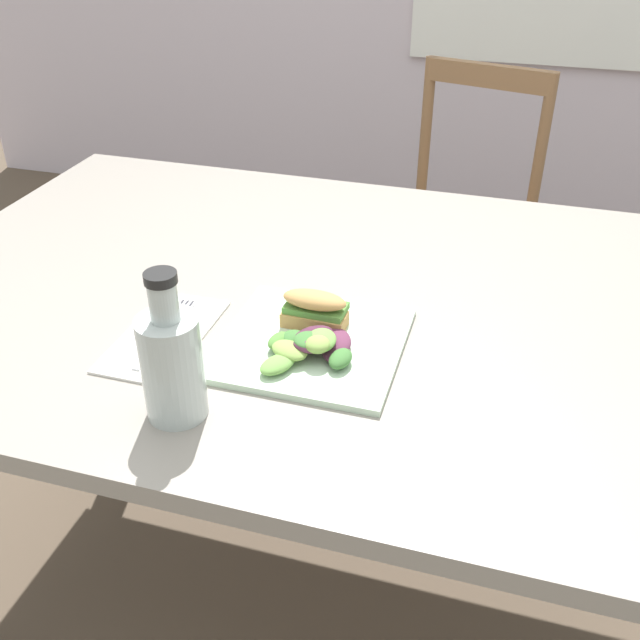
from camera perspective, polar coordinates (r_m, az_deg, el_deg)
ground_plane at (r=1.61m, az=1.12°, el=-23.09°), size 9.29×9.29×0.00m
dining_table at (r=1.22m, az=0.53°, el=-2.25°), size 1.42×0.94×0.74m
chair_wooden_far at (r=2.11m, az=10.65°, el=7.23°), size 0.49×0.49×0.87m
plate_lunch at (r=1.03m, az=-0.63°, el=-1.84°), size 0.25×0.25×0.01m
sandwich_half_front at (r=1.05m, az=-0.42°, el=0.89°), size 0.10×0.06×0.06m
salad_mixed_greens at (r=0.99m, az=-0.68°, el=-2.02°), size 0.13×0.14×0.04m
napkin_folded at (r=1.08m, az=-12.20°, el=-1.19°), size 0.12×0.23×0.00m
fork_on_napkin at (r=1.09m, az=-11.85°, el=-0.54°), size 0.03×0.19×0.00m
bottle_cold_brew at (r=0.89m, az=-11.55°, el=-3.80°), size 0.08×0.08×0.20m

